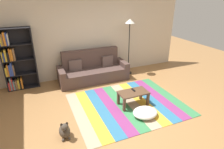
{
  "coord_description": "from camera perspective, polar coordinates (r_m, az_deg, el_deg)",
  "views": [
    {
      "loc": [
        -1.79,
        -3.6,
        2.72
      ],
      "look_at": [
        0.08,
        0.79,
        0.65
      ],
      "focal_mm": 30.56,
      "sensor_mm": 36.0,
      "label": 1
    }
  ],
  "objects": [
    {
      "name": "ground_plane",
      "position": [
        4.85,
        2.88,
        -10.66
      ],
      "size": [
        14.0,
        14.0,
        0.0
      ],
      "primitive_type": "plane",
      "color": "#9E7042"
    },
    {
      "name": "back_wall",
      "position": [
        6.55,
        -6.79,
        11.2
      ],
      "size": [
        6.8,
        0.1,
        2.7
      ],
      "primitive_type": "cube",
      "color": "beige",
      "rests_on": "ground_plane"
    },
    {
      "name": "rug",
      "position": [
        5.09,
        4.57,
        -8.84
      ],
      "size": [
        2.82,
        2.29,
        0.01
      ],
      "color": "tan",
      "rests_on": "ground_plane"
    },
    {
      "name": "couch",
      "position": [
        6.34,
        -5.71,
        1.23
      ],
      "size": [
        2.26,
        0.8,
        1.0
      ],
      "color": "#4C3833",
      "rests_on": "ground_plane"
    },
    {
      "name": "bookshelf",
      "position": [
        6.22,
        -27.01,
        3.47
      ],
      "size": [
        0.9,
        0.28,
        1.83
      ],
      "color": "black",
      "rests_on": "ground_plane"
    },
    {
      "name": "coffee_table",
      "position": [
        4.94,
        6.38,
        -5.94
      ],
      "size": [
        0.76,
        0.43,
        0.37
      ],
      "color": "#513826",
      "rests_on": "rug"
    },
    {
      "name": "pouf",
      "position": [
        4.65,
        9.89,
        -11.17
      ],
      "size": [
        0.59,
        0.51,
        0.19
      ],
      "primitive_type": "ellipsoid",
      "color": "white",
      "rests_on": "rug"
    },
    {
      "name": "dog",
      "position": [
        4.1,
        -14.0,
        -15.96
      ],
      "size": [
        0.22,
        0.35,
        0.4
      ],
      "color": "#473D33",
      "rests_on": "ground_plane"
    },
    {
      "name": "standing_lamp",
      "position": [
        6.55,
        5.29,
        13.5
      ],
      "size": [
        0.32,
        0.32,
        1.92
      ],
      "color": "black",
      "rests_on": "ground_plane"
    },
    {
      "name": "tv_remote",
      "position": [
        4.98,
        6.41,
        -4.61
      ],
      "size": [
        0.04,
        0.15,
        0.02
      ],
      "primitive_type": "cube",
      "rotation": [
        0.0,
        0.0,
        -0.0
      ],
      "color": "black",
      "rests_on": "coffee_table"
    }
  ]
}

